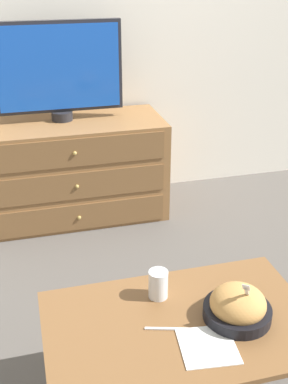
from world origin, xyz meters
The scene contains 8 objects.
ground_plane centered at (0.00, 0.00, 0.00)m, with size 12.00×12.00×0.00m, color #56514C.
dresser centered at (-0.08, -0.28, 0.31)m, with size 1.15×0.52×0.63m.
tv centered at (-0.11, -0.23, 0.93)m, with size 0.75×0.13×0.58m.
coffee_table centered at (0.09, -1.92, 0.36)m, with size 0.92×0.58×0.42m.
takeout_bowl centered at (0.29, -1.94, 0.46)m, with size 0.23×0.23×0.18m.
drink_cup centered at (0.06, -1.76, 0.46)m, with size 0.07×0.07×0.11m.
napkin centered at (0.14, -2.04, 0.42)m, with size 0.20×0.20×0.00m.
knife centered at (0.05, -1.94, 0.42)m, with size 0.16×0.06×0.01m.
Camera 1 is at (-0.35, -3.10, 1.52)m, focal length 45.00 mm.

